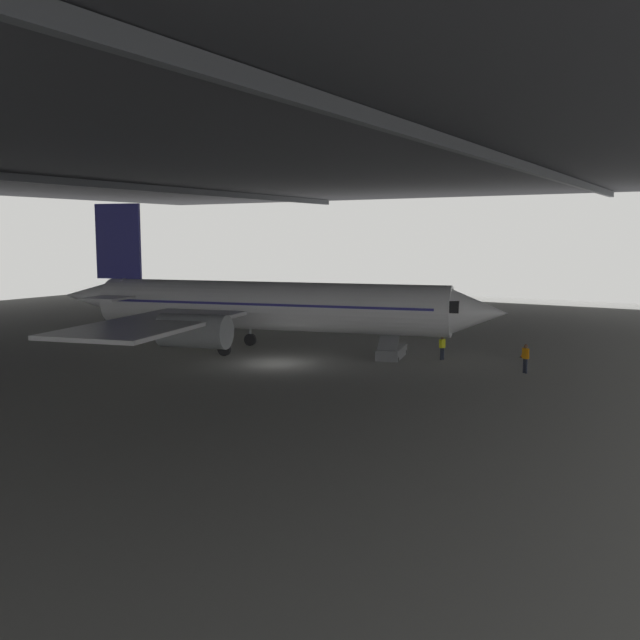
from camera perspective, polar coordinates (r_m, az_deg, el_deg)
ground_plane at (r=44.84m, az=-3.63°, el=-3.61°), size 110.00×110.00×0.00m
hangar_structure at (r=53.44m, az=-16.34°, el=13.21°), size 121.00×99.00×14.91m
airplane_main at (r=49.06m, az=-4.83°, el=1.17°), size 32.36×32.90×10.56m
boarding_stairs at (r=47.27m, az=5.93°, el=-2.20°), size 4.23×2.34×4.47m
crew_worker_near_nose at (r=43.31m, az=16.55°, el=-2.90°), size 0.37×0.49×1.76m
crew_worker_by_stairs at (r=46.71m, az=10.02°, el=-2.14°), size 0.50×0.35×1.60m
traffic_cone_orange at (r=48.98m, az=16.36°, el=-2.63°), size 0.36×0.36×0.60m
baggage_tug at (r=55.73m, az=-10.03°, el=-1.07°), size 1.50×2.32×0.90m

